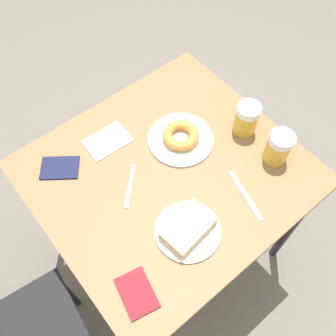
{
  "coord_description": "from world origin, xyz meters",
  "views": [
    {
      "loc": [
        -0.5,
        0.41,
        1.82
      ],
      "look_at": [
        0.0,
        0.0,
        0.77
      ],
      "focal_mm": 40.0,
      "sensor_mm": 36.0,
      "label": 1
    }
  ],
  "objects_px": {
    "plate_with_cake": "(188,229)",
    "passport_near_edge": "(60,168)",
    "knife": "(245,195)",
    "napkin_folded": "(107,141)",
    "passport_far_edge": "(137,293)",
    "beer_mug_center": "(278,147)",
    "beer_mug_left": "(246,119)",
    "fork": "(130,186)",
    "plate_with_donut": "(181,137)"
  },
  "relations": [
    {
      "from": "passport_near_edge",
      "to": "knife",
      "type": "bearing_deg",
      "value": -138.8
    },
    {
      "from": "passport_near_edge",
      "to": "plate_with_donut",
      "type": "bearing_deg",
      "value": -113.37
    },
    {
      "from": "napkin_folded",
      "to": "fork",
      "type": "bearing_deg",
      "value": 167.23
    },
    {
      "from": "plate_with_cake",
      "to": "passport_near_edge",
      "type": "height_order",
      "value": "plate_with_cake"
    },
    {
      "from": "passport_far_edge",
      "to": "napkin_folded",
      "type": "bearing_deg",
      "value": -25.69
    },
    {
      "from": "knife",
      "to": "beer_mug_left",
      "type": "bearing_deg",
      "value": -43.97
    },
    {
      "from": "plate_with_donut",
      "to": "beer_mug_left",
      "type": "relative_size",
      "value": 1.91
    },
    {
      "from": "fork",
      "to": "knife",
      "type": "xyz_separation_m",
      "value": [
        -0.26,
        -0.27,
        -0.0
      ]
    },
    {
      "from": "napkin_folded",
      "to": "passport_far_edge",
      "type": "xyz_separation_m",
      "value": [
        -0.48,
        0.23,
        0.0
      ]
    },
    {
      "from": "beer_mug_left",
      "to": "napkin_folded",
      "type": "distance_m",
      "value": 0.49
    },
    {
      "from": "passport_near_edge",
      "to": "passport_far_edge",
      "type": "bearing_deg",
      "value": 174.72
    },
    {
      "from": "plate_with_cake",
      "to": "beer_mug_center",
      "type": "height_order",
      "value": "beer_mug_center"
    },
    {
      "from": "knife",
      "to": "passport_far_edge",
      "type": "xyz_separation_m",
      "value": [
        -0.02,
        0.45,
        0.0
      ]
    },
    {
      "from": "beer_mug_center",
      "to": "fork",
      "type": "height_order",
      "value": "beer_mug_center"
    },
    {
      "from": "plate_with_cake",
      "to": "napkin_folded",
      "type": "bearing_deg",
      "value": -0.37
    },
    {
      "from": "fork",
      "to": "passport_far_edge",
      "type": "height_order",
      "value": "passport_far_edge"
    },
    {
      "from": "fork",
      "to": "beer_mug_left",
      "type": "bearing_deg",
      "value": -98.96
    },
    {
      "from": "plate_with_cake",
      "to": "beer_mug_left",
      "type": "xyz_separation_m",
      "value": [
        0.17,
        -0.41,
        0.04
      ]
    },
    {
      "from": "beer_mug_center",
      "to": "knife",
      "type": "bearing_deg",
      "value": 102.74
    },
    {
      "from": "plate_with_cake",
      "to": "beer_mug_center",
      "type": "bearing_deg",
      "value": -87.58
    },
    {
      "from": "beer_mug_left",
      "to": "knife",
      "type": "bearing_deg",
      "value": 136.03
    },
    {
      "from": "plate_with_cake",
      "to": "passport_near_edge",
      "type": "xyz_separation_m",
      "value": [
        0.44,
        0.18,
        -0.02
      ]
    },
    {
      "from": "napkin_folded",
      "to": "passport_far_edge",
      "type": "bearing_deg",
      "value": 154.31
    },
    {
      "from": "beer_mug_center",
      "to": "beer_mug_left",
      "type": "bearing_deg",
      "value": -2.13
    },
    {
      "from": "beer_mug_left",
      "to": "beer_mug_center",
      "type": "bearing_deg",
      "value": 177.87
    },
    {
      "from": "fork",
      "to": "passport_far_edge",
      "type": "distance_m",
      "value": 0.34
    },
    {
      "from": "fork",
      "to": "plate_with_cake",
      "type": "bearing_deg",
      "value": -170.21
    },
    {
      "from": "passport_near_edge",
      "to": "napkin_folded",
      "type": "bearing_deg",
      "value": -92.73
    },
    {
      "from": "beer_mug_center",
      "to": "passport_far_edge",
      "type": "xyz_separation_m",
      "value": [
        -0.06,
        0.63,
        -0.06
      ]
    },
    {
      "from": "plate_with_donut",
      "to": "knife",
      "type": "xyz_separation_m",
      "value": [
        -0.3,
        -0.02,
        -0.01
      ]
    },
    {
      "from": "napkin_folded",
      "to": "knife",
      "type": "height_order",
      "value": "napkin_folded"
    },
    {
      "from": "plate_with_cake",
      "to": "plate_with_donut",
      "type": "distance_m",
      "value": 0.34
    },
    {
      "from": "beer_mug_center",
      "to": "passport_far_edge",
      "type": "distance_m",
      "value": 0.64
    },
    {
      "from": "beer_mug_center",
      "to": "passport_near_edge",
      "type": "xyz_separation_m",
      "value": [
        0.43,
        0.59,
        -0.06
      ]
    },
    {
      "from": "plate_with_cake",
      "to": "knife",
      "type": "relative_size",
      "value": 1.06
    },
    {
      "from": "beer_mug_left",
      "to": "knife",
      "type": "distance_m",
      "value": 0.27
    },
    {
      "from": "knife",
      "to": "passport_far_edge",
      "type": "bearing_deg",
      "value": 93.06
    },
    {
      "from": "plate_with_donut",
      "to": "passport_near_edge",
      "type": "bearing_deg",
      "value": 66.63
    },
    {
      "from": "beer_mug_left",
      "to": "plate_with_cake",
      "type": "bearing_deg",
      "value": 112.34
    },
    {
      "from": "plate_with_cake",
      "to": "passport_near_edge",
      "type": "relative_size",
      "value": 1.31
    },
    {
      "from": "beer_mug_left",
      "to": "beer_mug_center",
      "type": "distance_m",
      "value": 0.15
    },
    {
      "from": "fork",
      "to": "passport_far_edge",
      "type": "relative_size",
      "value": 0.87
    },
    {
      "from": "plate_with_donut",
      "to": "beer_mug_center",
      "type": "xyz_separation_m",
      "value": [
        -0.26,
        -0.2,
        0.04
      ]
    },
    {
      "from": "beer_mug_center",
      "to": "passport_far_edge",
      "type": "relative_size",
      "value": 0.85
    },
    {
      "from": "passport_near_edge",
      "to": "passport_far_edge",
      "type": "height_order",
      "value": "same"
    },
    {
      "from": "napkin_folded",
      "to": "fork",
      "type": "relative_size",
      "value": 1.27
    },
    {
      "from": "napkin_folded",
      "to": "fork",
      "type": "distance_m",
      "value": 0.2
    },
    {
      "from": "fork",
      "to": "passport_near_edge",
      "type": "distance_m",
      "value": 0.25
    },
    {
      "from": "plate_with_donut",
      "to": "napkin_folded",
      "type": "xyz_separation_m",
      "value": [
        0.16,
        0.2,
        -0.01
      ]
    },
    {
      "from": "plate_with_donut",
      "to": "fork",
      "type": "distance_m",
      "value": 0.25
    }
  ]
}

